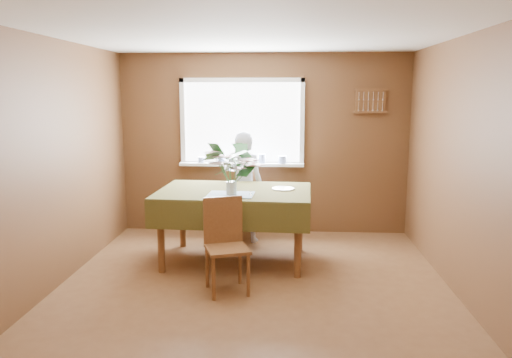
# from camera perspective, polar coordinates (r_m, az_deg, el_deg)

# --- Properties ---
(floor) EXTENTS (4.50, 4.50, 0.00)m
(floor) POSITION_cam_1_polar(r_m,az_deg,el_deg) (5.09, -0.40, -12.81)
(floor) COLOR brown
(floor) RESTS_ON ground
(ceiling) EXTENTS (4.50, 4.50, 0.00)m
(ceiling) POSITION_cam_1_polar(r_m,az_deg,el_deg) (4.73, -0.44, 16.39)
(ceiling) COLOR white
(ceiling) RESTS_ON wall_back
(wall_back) EXTENTS (4.00, 0.00, 4.00)m
(wall_back) POSITION_cam_1_polar(r_m,az_deg,el_deg) (6.98, 0.88, 4.00)
(wall_back) COLOR brown
(wall_back) RESTS_ON floor
(wall_front) EXTENTS (4.00, 0.00, 4.00)m
(wall_front) POSITION_cam_1_polar(r_m,az_deg,el_deg) (2.56, -3.99, -6.30)
(wall_front) COLOR brown
(wall_front) RESTS_ON floor
(wall_left) EXTENTS (0.00, 4.50, 4.50)m
(wall_left) POSITION_cam_1_polar(r_m,az_deg,el_deg) (5.28, -22.61, 1.35)
(wall_left) COLOR brown
(wall_left) RESTS_ON floor
(wall_right) EXTENTS (0.00, 4.50, 4.50)m
(wall_right) POSITION_cam_1_polar(r_m,az_deg,el_deg) (5.03, 22.98, 0.93)
(wall_right) COLOR brown
(wall_right) RESTS_ON floor
(window_assembly) EXTENTS (1.72, 0.20, 1.22)m
(window_assembly) POSITION_cam_1_polar(r_m,az_deg,el_deg) (6.94, -1.56, 4.82)
(window_assembly) COLOR white
(window_assembly) RESTS_ON wall_back
(spoon_rack) EXTENTS (0.44, 0.05, 0.33)m
(spoon_rack) POSITION_cam_1_polar(r_m,az_deg,el_deg) (6.99, 12.98, 8.69)
(spoon_rack) COLOR brown
(spoon_rack) RESTS_ON wall_back
(dining_table) EXTENTS (1.81, 1.27, 0.86)m
(dining_table) POSITION_cam_1_polar(r_m,az_deg,el_deg) (5.79, -2.47, -2.29)
(dining_table) COLOR brown
(dining_table) RESTS_ON floor
(chair_far) EXTENTS (0.46, 0.46, 0.94)m
(chair_far) POSITION_cam_1_polar(r_m,az_deg,el_deg) (6.77, -1.77, -2.49)
(chair_far) COLOR brown
(chair_far) RESTS_ON floor
(chair_near) EXTENTS (0.51, 0.51, 0.93)m
(chair_near) POSITION_cam_1_polar(r_m,az_deg,el_deg) (5.02, -3.53, -6.98)
(chair_near) COLOR brown
(chair_near) RESTS_ON floor
(seated_woman) EXTENTS (0.59, 0.45, 1.47)m
(seated_woman) POSITION_cam_1_polar(r_m,az_deg,el_deg) (6.57, -1.42, -0.90)
(seated_woman) COLOR white
(seated_woman) RESTS_ON floor
(flower_bouquet) EXTENTS (0.60, 0.60, 0.51)m
(flower_bouquet) POSITION_cam_1_polar(r_m,az_deg,el_deg) (5.44, -2.86, 1.62)
(flower_bouquet) COLOR white
(flower_bouquet) RESTS_ON dining_table
(side_plate) EXTENTS (0.27, 0.27, 0.01)m
(side_plate) POSITION_cam_1_polar(r_m,az_deg,el_deg) (5.81, 3.12, -1.11)
(side_plate) COLOR white
(side_plate) RESTS_ON dining_table
(table_knife) EXTENTS (0.04, 0.24, 0.00)m
(table_knife) POSITION_cam_1_polar(r_m,az_deg,el_deg) (5.51, -0.63, -1.67)
(table_knife) COLOR silver
(table_knife) RESTS_ON dining_table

